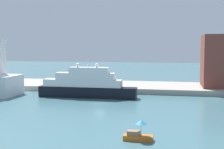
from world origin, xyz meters
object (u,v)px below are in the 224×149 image
object	(u,v)px
large_yacht	(86,85)
small_motorboat	(138,133)
parked_car	(78,82)
mooring_bollard	(117,87)
person_figure	(93,84)

from	to	relation	value
large_yacht	small_motorboat	size ratio (longest dim) A/B	6.21
large_yacht	parked_car	world-z (taller)	large_yacht
parked_car	mooring_bollard	distance (m)	15.59
small_motorboat	parked_car	distance (m)	56.52
person_figure	mooring_bollard	xyz separation A→B (m)	(7.93, -2.73, -0.45)
small_motorboat	person_figure	world-z (taller)	person_figure
large_yacht	person_figure	size ratio (longest dim) A/B	14.93
large_yacht	person_figure	distance (m)	11.47
parked_car	person_figure	distance (m)	7.36
small_motorboat	mooring_bollard	bearing A→B (deg)	104.66
large_yacht	mooring_bollard	distance (m)	11.03
small_motorboat	parked_car	world-z (taller)	small_motorboat
large_yacht	small_motorboat	xyz separation A→B (m)	(18.13, -34.91, -2.18)
person_figure	small_motorboat	bearing A→B (deg)	-67.34
parked_car	mooring_bollard	bearing A→B (deg)	-26.50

